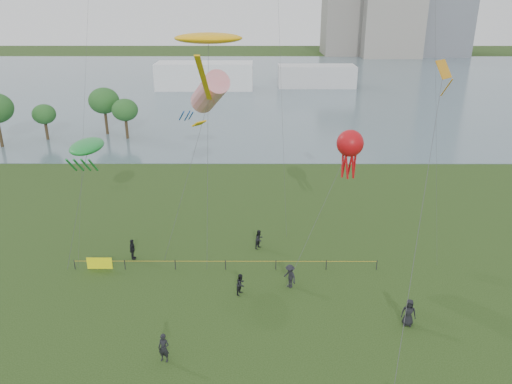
{
  "coord_description": "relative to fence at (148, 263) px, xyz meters",
  "views": [
    {
      "loc": [
        0.08,
        -21.21,
        20.38
      ],
      "look_at": [
        0.0,
        10.0,
        8.0
      ],
      "focal_mm": 35.0,
      "sensor_mm": 36.0,
      "label": 1
    }
  ],
  "objects": [
    {
      "name": "building_low",
      "position": [
        40.55,
        154.59,
        13.45
      ],
      "size": [
        16.0,
        18.0,
        28.0
      ],
      "primitive_type": "cube",
      "color": "slate",
      "rests_on": "ground_plane"
    },
    {
      "name": "kite_stingray",
      "position": [
        4.98,
        3.85,
        16.74
      ],
      "size": [
        5.1,
        10.07,
        17.77
      ],
      "rotation": [
        0.0,
        0.0,
        -0.34
      ],
      "color": "#3F3F42"
    },
    {
      "name": "spectator_g",
      "position": [
        8.81,
        3.62,
        0.29
      ],
      "size": [
        1.01,
        1.05,
        1.7
      ],
      "primitive_type": "imported",
      "rotation": [
        0.0,
        0.0,
        0.91
      ],
      "color": "black",
      "rests_on": "ground_plane"
    },
    {
      "name": "pavilion_right",
      "position": [
        22.55,
        84.59,
        1.95
      ],
      "size": [
        18.0,
        7.0,
        5.0
      ],
      "primitive_type": "cube",
      "color": "silver",
      "rests_on": "ground_plane"
    },
    {
      "name": "spectator_d",
      "position": [
        18.59,
        -7.1,
        0.4
      ],
      "size": [
        1.04,
        0.8,
        1.91
      ],
      "primitive_type": "imported",
      "rotation": [
        0.0,
        0.0,
        -0.22
      ],
      "color": "black",
      "rests_on": "ground_plane"
    },
    {
      "name": "fence",
      "position": [
        0.0,
        0.0,
        0.0
      ],
      "size": [
        24.07,
        0.07,
        1.05
      ],
      "color": "black",
      "rests_on": "ground_plane"
    },
    {
      "name": "kite_delta",
      "position": [
        19.98,
        -3.68,
        14.29
      ],
      "size": [
        6.93,
        16.69,
        16.57
      ],
      "rotation": [
        0.0,
        0.0,
        -0.37
      ],
      "color": "#3F3F42"
    },
    {
      "name": "kite_creature",
      "position": [
        -4.61,
        2.59,
        8.84
      ],
      "size": [
        3.13,
        4.83,
        9.85
      ],
      "rotation": [
        0.0,
        0.0,
        0.29
      ],
      "color": "#3F3F42"
    },
    {
      "name": "spectator_c",
      "position": [
        -1.64,
        1.7,
        0.33
      ],
      "size": [
        0.49,
        1.06,
        1.78
      ],
      "primitive_type": "imported",
      "rotation": [
        0.0,
        0.0,
        1.52
      ],
      "color": "black",
      "rests_on": "ground_plane"
    },
    {
      "name": "kite_octopus",
      "position": [
        16.19,
        4.56,
        8.49
      ],
      "size": [
        6.52,
        8.26,
        10.24
      ],
      "rotation": [
        0.0,
        0.0,
        0.32
      ],
      "color": "#3F3F42"
    },
    {
      "name": "lake",
      "position": [
        8.55,
        86.59,
        -0.53
      ],
      "size": [
        400.0,
        120.0,
        0.08
      ],
      "primitive_type": "cube",
      "color": "slate",
      "rests_on": "ground_plane"
    },
    {
      "name": "kite_windsock",
      "position": [
        4.87,
        4.69,
        12.67
      ],
      "size": [
        5.83,
        5.89,
        15.21
      ],
      "rotation": [
        0.0,
        0.0,
        -0.08
      ],
      "color": "#3F3F42"
    },
    {
      "name": "spectator_f",
      "position": [
        3.11,
        -10.64,
        0.38
      ],
      "size": [
        0.77,
        0.61,
        1.87
      ],
      "primitive_type": "imported",
      "rotation": [
        0.0,
        0.0,
        -0.26
      ],
      "color": "black",
      "rests_on": "ground_plane"
    },
    {
      "name": "spectator_b",
      "position": [
        11.06,
        -2.54,
        0.38
      ],
      "size": [
        1.27,
        1.38,
        1.87
      ],
      "primitive_type": "imported",
      "rotation": [
        0.0,
        0.0,
        -0.95
      ],
      "color": "black",
      "rests_on": "ground_plane"
    },
    {
      "name": "pavilion_left",
      "position": [
        -3.45,
        81.59,
        2.45
      ],
      "size": [
        22.0,
        8.0,
        6.0
      ],
      "primitive_type": "cube",
      "color": "white",
      "rests_on": "ground_plane"
    },
    {
      "name": "trees",
      "position": [
        -25.73,
        35.82,
        4.76
      ],
      "size": [
        31.92,
        14.65,
        8.11
      ],
      "color": "#362918",
      "rests_on": "ground_plane"
    },
    {
      "name": "spectator_a",
      "position": [
        7.45,
        -3.44,
        0.26
      ],
      "size": [
        0.91,
        0.98,
        1.62
      ],
      "primitive_type": "imported",
      "rotation": [
        0.0,
        0.0,
        1.09
      ],
      "color": "black",
      "rests_on": "ground_plane"
    }
  ]
}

